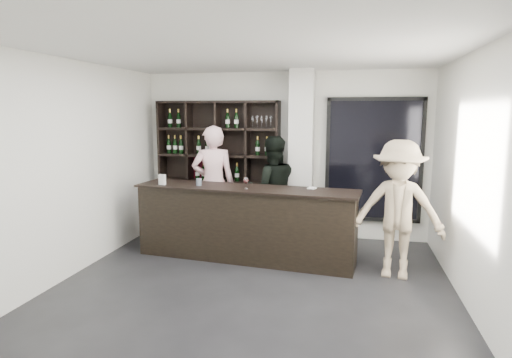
% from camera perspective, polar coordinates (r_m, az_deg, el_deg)
% --- Properties ---
extents(floor, '(5.00, 5.50, 0.01)m').
position_cam_1_polar(floor, '(5.37, -1.12, -15.41)').
color(floor, black).
rests_on(floor, ground).
extents(wine_shelf, '(2.20, 0.35, 2.40)m').
position_cam_1_polar(wine_shelf, '(7.73, -5.01, 1.43)').
color(wine_shelf, black).
rests_on(wine_shelf, floor).
extents(structural_column, '(0.40, 0.40, 2.90)m').
position_cam_1_polar(structural_column, '(7.30, 6.06, 2.95)').
color(structural_column, silver).
rests_on(structural_column, floor).
extents(glass_panel, '(1.60, 0.08, 2.10)m').
position_cam_1_polar(glass_panel, '(7.50, 15.40, 2.44)').
color(glass_panel, black).
rests_on(glass_panel, floor).
extents(tasting_counter, '(3.35, 0.69, 1.10)m').
position_cam_1_polar(tasting_counter, '(6.44, -1.48, -5.93)').
color(tasting_counter, black).
rests_on(tasting_counter, floor).
extents(taster_pink, '(0.83, 0.66, 1.98)m').
position_cam_1_polar(taster_pink, '(7.31, -5.71, -0.67)').
color(taster_pink, beige).
rests_on(taster_pink, floor).
extents(taster_black, '(1.06, 0.94, 1.81)m').
position_cam_1_polar(taster_black, '(7.17, 2.15, -1.51)').
color(taster_black, black).
rests_on(taster_black, floor).
extents(customer, '(1.29, 0.86, 1.85)m').
position_cam_1_polar(customer, '(5.98, 18.40, -3.91)').
color(customer, '#9C886B').
rests_on(customer, floor).
extents(wine_glass, '(0.09, 0.09, 0.19)m').
position_cam_1_polar(wine_glass, '(6.18, -1.33, -0.47)').
color(wine_glass, white).
rests_on(wine_glass, tasting_counter).
extents(spit_cup, '(0.09, 0.09, 0.11)m').
position_cam_1_polar(spit_cup, '(6.51, -7.62, -0.40)').
color(spit_cup, '#9FB2C7').
rests_on(spit_cup, tasting_counter).
extents(napkin_stack, '(0.14, 0.14, 0.02)m').
position_cam_1_polar(napkin_stack, '(6.26, 7.46, -1.21)').
color(napkin_stack, white).
rests_on(napkin_stack, tasting_counter).
extents(card_stand, '(0.11, 0.07, 0.16)m').
position_cam_1_polar(card_stand, '(6.69, -12.40, -0.08)').
color(card_stand, white).
rests_on(card_stand, tasting_counter).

